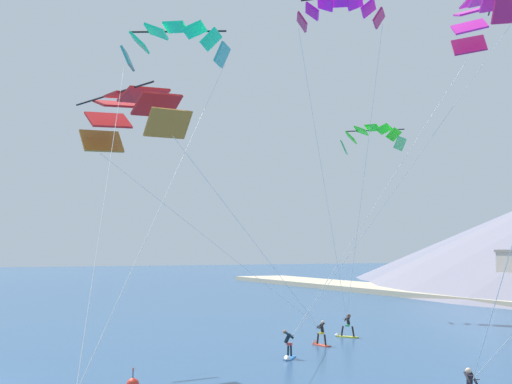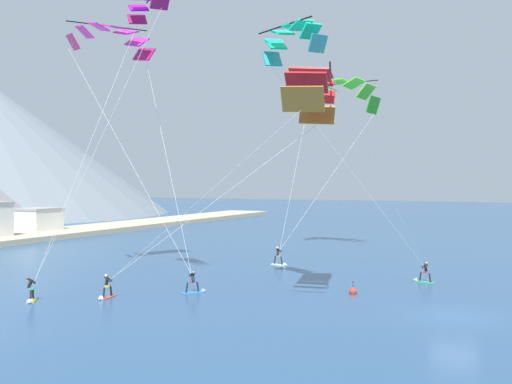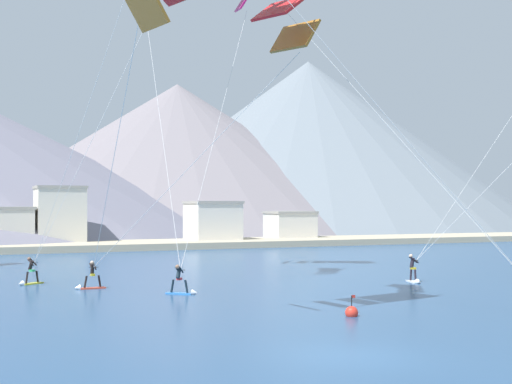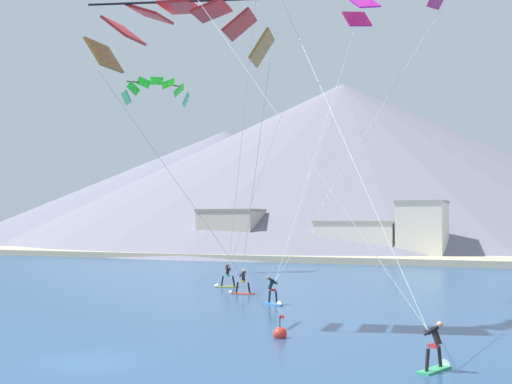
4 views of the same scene
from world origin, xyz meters
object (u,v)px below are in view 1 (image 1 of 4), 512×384
Objects in this scene: race_marker_buoy at (133,384)px; kitesurfer_far_left at (345,330)px; parafoil_kite_far_left at (340,13)px; parafoil_kite_distant_high_outer at (372,136)px; parafoil_kite_near_lead at (132,113)px; kitesurfer_far_right at (288,351)px; kitesurfer_near_lead at (319,338)px; parafoil_kite_near_trail at (175,42)px; parafoil_kite_far_right at (482,15)px.

kitesurfer_far_left is at bearing 122.32° from race_marker_buoy.
parafoil_kite_far_left is 3.58× the size of parafoil_kite_distant_high_outer.
parafoil_kite_near_lead is 33.41m from parafoil_kite_distant_high_outer.
kitesurfer_far_right is 20.19m from parafoil_kite_far_left.
kitesurfer_near_lead is 1.06× the size of kitesurfer_far_left.
kitesurfer_far_left is 0.11× the size of parafoil_kite_near_lead.
race_marker_buoy is (5.22, -1.15, -13.10)m from parafoil_kite_near_lead.
parafoil_kite_far_left is at bearing 87.86° from parafoil_kite_near_lead.
parafoil_kite_near_lead is 4.33m from parafoil_kite_near_trail.
parafoil_kite_near_trail is 16.31× the size of race_marker_buoy.
kitesurfer_far_left is at bearing 117.24° from parafoil_kite_near_trail.
parafoil_kite_near_trail is (0.69, -6.96, 16.40)m from kitesurfer_far_right.
kitesurfer_far_right is at bearing 84.29° from parafoil_kite_near_lead.
parafoil_kite_far_left reaches higher than kitesurfer_far_left.
parafoil_kite_near_trail is at bearing -101.33° from parafoil_kite_far_right.
kitesurfer_far_left is 21.31m from parafoil_kite_far_left.
kitesurfer_far_right is 0.08× the size of parafoil_kite_far_left.
race_marker_buoy is (4.34, -9.93, -0.31)m from kitesurfer_far_right.
kitesurfer_near_lead is at bearing 113.20° from parafoil_kite_near_trail.
parafoil_kite_near_trail reaches higher than kitesurfer_far_left.
parafoil_kite_distant_high_outer reaches higher than kitesurfer_far_right.
kitesurfer_far_left is 22.97m from parafoil_kite_distant_high_outer.
parafoil_kite_far_right is at bearing 90.31° from race_marker_buoy.
race_marker_buoy is at bearing -59.28° from kitesurfer_near_lead.
parafoil_kite_near_trail reaches higher than parafoil_kite_near_lead.
parafoil_kite_far_left reaches higher than parafoil_kite_near_trail.
kitesurfer_near_lead is at bearing 133.55° from kitesurfer_far_right.
parafoil_kite_far_left is (3.76, -0.56, 19.85)m from kitesurfer_near_lead.
parafoil_kite_far_left is 8.28m from parafoil_kite_far_right.
kitesurfer_near_lead is 26.44m from parafoil_kite_distant_high_outer.
kitesurfer_far_left is (-2.85, 3.64, 0.04)m from kitesurfer_near_lead.
parafoil_kite_far_left is 24.84m from race_marker_buoy.
parafoil_kite_near_lead is 0.78× the size of parafoil_kite_far_right.
parafoil_kite_near_trail is 0.85× the size of parafoil_kite_far_right.
parafoil_kite_far_left reaches higher than parafoil_kite_near_lead.
parafoil_kite_far_left is (-1.10, 10.79, 3.43)m from parafoil_kite_near_trail.
parafoil_kite_far_right reaches higher than kitesurfer_far_left.
kitesurfer_near_lead is at bearing -143.21° from parafoil_kite_far_right.
parafoil_kite_near_lead is 0.77× the size of parafoil_kite_far_left.
kitesurfer_near_lead is 0.12× the size of parafoil_kite_near_lead.
parafoil_kite_distant_high_outer is (-12.35, 10.82, 16.06)m from kitesurfer_far_left.
kitesurfer_far_left is 10.66m from kitesurfer_far_right.
parafoil_kite_distant_high_outer is (-20.06, 25.81, -0.33)m from parafoil_kite_near_trail.
kitesurfer_near_lead is 0.11× the size of parafoil_kite_near_trail.
parafoil_kite_far_left is at bearing 95.83° from parafoil_kite_near_trail.
kitesurfer_near_lead is 20.21m from parafoil_kite_far_left.
parafoil_kite_near_trail reaches higher than race_marker_buoy.
parafoil_kite_far_right reaches higher than parafoil_kite_near_lead.
parafoil_kite_near_lead is at bearing -104.70° from parafoil_kite_far_right.
parafoil_kite_near_lead is at bearing 167.62° from race_marker_buoy.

